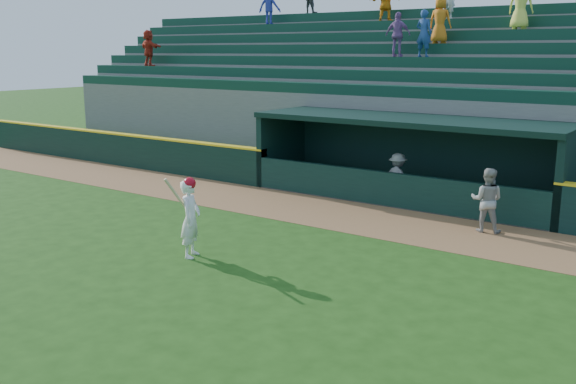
# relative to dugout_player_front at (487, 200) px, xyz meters

# --- Properties ---
(ground) EXTENTS (120.00, 120.00, 0.00)m
(ground) POSITION_rel_dugout_player_front_xyz_m (-3.18, -5.53, -0.80)
(ground) COLOR #1E4611
(ground) RESTS_ON ground
(warning_track) EXTENTS (40.00, 3.00, 0.01)m
(warning_track) POSITION_rel_dugout_player_front_xyz_m (-3.18, -0.63, -0.79)
(warning_track) COLOR brown
(warning_track) RESTS_ON ground
(field_wall_left) EXTENTS (15.50, 0.30, 1.20)m
(field_wall_left) POSITION_rel_dugout_player_front_xyz_m (-15.43, 1.02, -0.20)
(field_wall_left) COLOR black
(field_wall_left) RESTS_ON ground
(wall_stripe_left) EXTENTS (15.50, 0.32, 0.06)m
(wall_stripe_left) POSITION_rel_dugout_player_front_xyz_m (-15.43, 1.02, 0.43)
(wall_stripe_left) COLOR yellow
(wall_stripe_left) RESTS_ON field_wall_left
(dugout_player_front) EXTENTS (0.88, 0.75, 1.60)m
(dugout_player_front) POSITION_rel_dugout_player_front_xyz_m (0.00, 0.00, 0.00)
(dugout_player_front) COLOR #9C9C97
(dugout_player_front) RESTS_ON ground
(dugout_player_inside) EXTENTS (1.03, 0.73, 1.44)m
(dugout_player_inside) POSITION_rel_dugout_player_front_xyz_m (-3.23, 1.68, -0.08)
(dugout_player_inside) COLOR #A5A59F
(dugout_player_inside) RESTS_ON ground
(dugout) EXTENTS (9.40, 2.80, 2.46)m
(dugout) POSITION_rel_dugout_player_front_xyz_m (-3.18, 2.47, 0.56)
(dugout) COLOR slate
(dugout) RESTS_ON ground
(stands) EXTENTS (34.50, 6.28, 7.42)m
(stands) POSITION_rel_dugout_player_front_xyz_m (-3.20, 7.04, 1.61)
(stands) COLOR slate
(stands) RESTS_ON ground
(batter_at_plate) EXTENTS (0.65, 0.81, 1.77)m
(batter_at_plate) POSITION_rel_dugout_player_front_xyz_m (-4.53, -5.65, 0.09)
(batter_at_plate) COLOR white
(batter_at_plate) RESTS_ON ground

